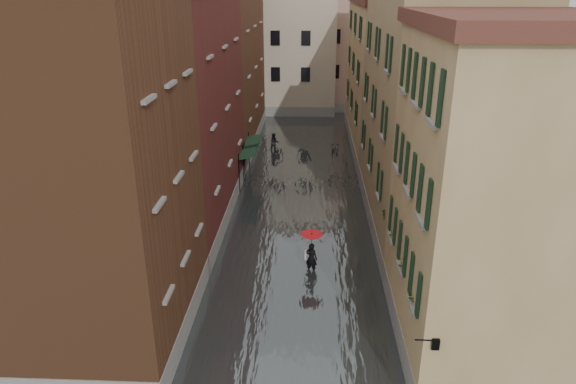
# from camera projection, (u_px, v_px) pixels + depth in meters

# --- Properties ---
(ground) EXTENTS (120.00, 120.00, 0.00)m
(ground) POSITION_uv_depth(u_px,v_px,m) (294.00, 307.00, 21.87)
(ground) COLOR #565558
(ground) RESTS_ON ground
(floodwater) EXTENTS (10.00, 60.00, 0.20)m
(floodwater) POSITION_uv_depth(u_px,v_px,m) (300.00, 191.00, 33.88)
(floodwater) COLOR #444A4B
(floodwater) RESTS_ON ground
(building_left_near) EXTENTS (6.00, 8.00, 13.00)m
(building_left_near) POSITION_uv_depth(u_px,v_px,m) (92.00, 178.00, 17.88)
(building_left_near) COLOR brown
(building_left_near) RESTS_ON ground
(building_left_mid) EXTENTS (6.00, 14.00, 12.50)m
(building_left_mid) POSITION_uv_depth(u_px,v_px,m) (173.00, 113.00, 28.17)
(building_left_mid) COLOR #55211A
(building_left_mid) RESTS_ON ground
(building_left_far) EXTENTS (6.00, 16.00, 14.00)m
(building_left_far) POSITION_uv_depth(u_px,v_px,m) (219.00, 61.00, 41.79)
(building_left_far) COLOR brown
(building_left_far) RESTS_ON ground
(building_right_near) EXTENTS (6.00, 8.00, 11.50)m
(building_right_near) POSITION_uv_depth(u_px,v_px,m) (496.00, 205.00, 17.58)
(building_right_near) COLOR #A08652
(building_right_near) RESTS_ON ground
(building_right_mid) EXTENTS (6.00, 14.00, 13.00)m
(building_right_mid) POSITION_uv_depth(u_px,v_px,m) (430.00, 111.00, 27.49)
(building_right_mid) COLOR #9F8A60
(building_right_mid) RESTS_ON ground
(building_right_far) EXTENTS (6.00, 16.00, 11.50)m
(building_right_far) POSITION_uv_depth(u_px,v_px,m) (390.00, 78.00, 41.67)
(building_right_far) COLOR #A08652
(building_right_far) RESTS_ON ground
(building_end_cream) EXTENTS (12.00, 9.00, 13.00)m
(building_end_cream) POSITION_uv_depth(u_px,v_px,m) (278.00, 49.00, 54.79)
(building_end_cream) COLOR beige
(building_end_cream) RESTS_ON ground
(building_end_pink) EXTENTS (10.00, 9.00, 12.00)m
(building_end_pink) POSITION_uv_depth(u_px,v_px,m) (361.00, 52.00, 56.45)
(building_end_pink) COLOR tan
(building_end_pink) RESTS_ON ground
(awning_near) EXTENTS (1.09, 2.82, 2.80)m
(awning_near) POSITION_uv_depth(u_px,v_px,m) (248.00, 153.00, 33.90)
(awning_near) COLOR #16321F
(awning_near) RESTS_ON ground
(awning_far) EXTENTS (1.09, 3.31, 2.80)m
(awning_far) POSITION_uv_depth(u_px,v_px,m) (252.00, 143.00, 36.07)
(awning_far) COLOR #16321F
(awning_far) RESTS_ON ground
(wall_lantern) EXTENTS (0.71, 0.22, 0.35)m
(wall_lantern) POSITION_uv_depth(u_px,v_px,m) (435.00, 343.00, 15.01)
(wall_lantern) COLOR black
(wall_lantern) RESTS_ON ground
(window_planters) EXTENTS (0.59, 7.76, 0.84)m
(window_planters) POSITION_uv_depth(u_px,v_px,m) (400.00, 244.00, 19.67)
(window_planters) COLOR brown
(window_planters) RESTS_ON ground
(pedestrian_main) EXTENTS (1.06, 1.06, 2.06)m
(pedestrian_main) POSITION_uv_depth(u_px,v_px,m) (311.00, 248.00, 23.96)
(pedestrian_main) COLOR black
(pedestrian_main) RESTS_ON ground
(pedestrian_far) EXTENTS (0.90, 0.76, 1.63)m
(pedestrian_far) POSITION_uv_depth(u_px,v_px,m) (274.00, 143.00, 41.78)
(pedestrian_far) COLOR black
(pedestrian_far) RESTS_ON ground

